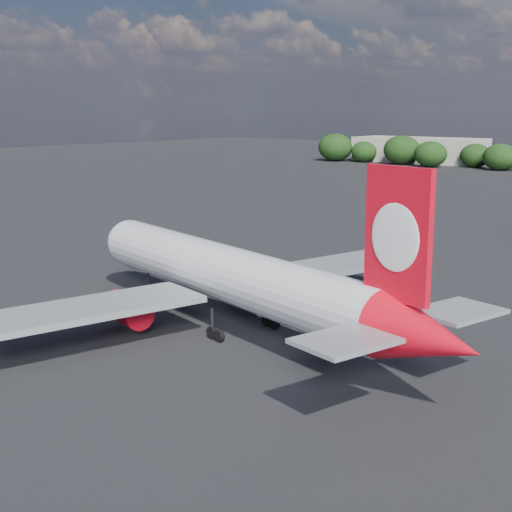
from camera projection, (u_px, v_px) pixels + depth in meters
The scene contains 3 objects.
ground at pixel (397, 243), 93.07m from camera, with size 500.00×500.00×0.00m, color black.
qantas_airliner at pixel (238, 279), 55.18m from camera, with size 42.53×40.69×13.99m.
terminal_building at pixel (419, 150), 232.26m from camera, with size 42.00×16.00×8.00m.
Camera 1 is at (44.46, -22.06, 17.19)m, focal length 50.00 mm.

